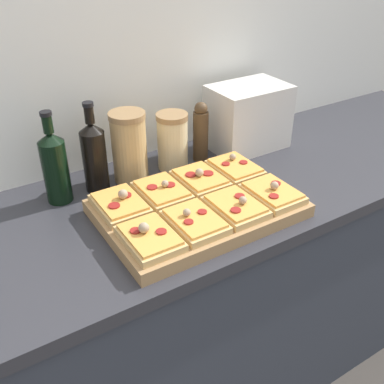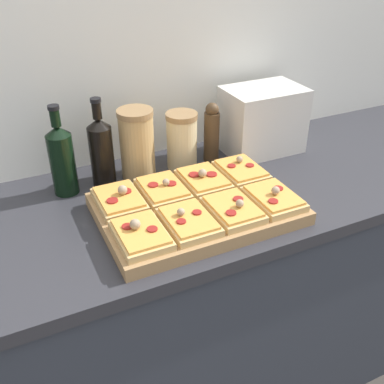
{
  "view_description": "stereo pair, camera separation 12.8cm",
  "coord_description": "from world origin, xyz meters",
  "px_view_note": "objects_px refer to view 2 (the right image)",
  "views": [
    {
      "loc": [
        -0.63,
        -0.68,
        1.64
      ],
      "look_at": [
        -0.05,
        0.24,
        0.97
      ],
      "focal_mm": 42.0,
      "sensor_mm": 36.0,
      "label": 1
    },
    {
      "loc": [
        -0.52,
        -0.75,
        1.64
      ],
      "look_at": [
        -0.05,
        0.24,
        0.97
      ],
      "focal_mm": 42.0,
      "sensor_mm": 36.0,
      "label": 2
    }
  ],
  "objects_px": {
    "cutting_board": "(197,209)",
    "pepper_mill": "(212,133)",
    "olive_oil_bottle": "(62,159)",
    "toaster_oven": "(262,120)",
    "grain_jar_tall": "(137,144)",
    "grain_jar_short": "(182,140)",
    "wine_bottle": "(101,151)"
  },
  "relations": [
    {
      "from": "olive_oil_bottle",
      "to": "pepper_mill",
      "type": "height_order",
      "value": "olive_oil_bottle"
    },
    {
      "from": "pepper_mill",
      "to": "toaster_oven",
      "type": "distance_m",
      "value": 0.2
    },
    {
      "from": "olive_oil_bottle",
      "to": "wine_bottle",
      "type": "height_order",
      "value": "wine_bottle"
    },
    {
      "from": "olive_oil_bottle",
      "to": "cutting_board",
      "type": "bearing_deg",
      "value": -42.7
    },
    {
      "from": "grain_jar_tall",
      "to": "toaster_oven",
      "type": "xyz_separation_m",
      "value": [
        0.47,
        -0.0,
        0.0
      ]
    },
    {
      "from": "grain_jar_tall",
      "to": "pepper_mill",
      "type": "distance_m",
      "value": 0.27
    },
    {
      "from": "cutting_board",
      "to": "olive_oil_bottle",
      "type": "distance_m",
      "value": 0.43
    },
    {
      "from": "cutting_board",
      "to": "toaster_oven",
      "type": "xyz_separation_m",
      "value": [
        0.4,
        0.28,
        0.1
      ]
    },
    {
      "from": "wine_bottle",
      "to": "grain_jar_tall",
      "type": "height_order",
      "value": "wine_bottle"
    },
    {
      "from": "grain_jar_tall",
      "to": "pepper_mill",
      "type": "xyz_separation_m",
      "value": [
        0.27,
        0.0,
        -0.01
      ]
    },
    {
      "from": "wine_bottle",
      "to": "pepper_mill",
      "type": "relative_size",
      "value": 1.35
    },
    {
      "from": "cutting_board",
      "to": "olive_oil_bottle",
      "type": "bearing_deg",
      "value": 137.3
    },
    {
      "from": "cutting_board",
      "to": "olive_oil_bottle",
      "type": "xyz_separation_m",
      "value": [
        -0.31,
        0.29,
        0.1
      ]
    },
    {
      "from": "olive_oil_bottle",
      "to": "grain_jar_short",
      "type": "xyz_separation_m",
      "value": [
        0.39,
        0.0,
        -0.02
      ]
    },
    {
      "from": "wine_bottle",
      "to": "olive_oil_bottle",
      "type": "bearing_deg",
      "value": -180.0
    },
    {
      "from": "olive_oil_bottle",
      "to": "pepper_mill",
      "type": "xyz_separation_m",
      "value": [
        0.5,
        0.0,
        -0.01
      ]
    },
    {
      "from": "wine_bottle",
      "to": "grain_jar_tall",
      "type": "distance_m",
      "value": 0.12
    },
    {
      "from": "olive_oil_bottle",
      "to": "wine_bottle",
      "type": "bearing_deg",
      "value": 0.0
    },
    {
      "from": "olive_oil_bottle",
      "to": "grain_jar_short",
      "type": "height_order",
      "value": "olive_oil_bottle"
    },
    {
      "from": "olive_oil_bottle",
      "to": "toaster_oven",
      "type": "bearing_deg",
      "value": -0.07
    },
    {
      "from": "cutting_board",
      "to": "grain_jar_short",
      "type": "xyz_separation_m",
      "value": [
        0.08,
        0.29,
        0.08
      ]
    },
    {
      "from": "olive_oil_bottle",
      "to": "grain_jar_short",
      "type": "relative_size",
      "value": 1.46
    },
    {
      "from": "wine_bottle",
      "to": "pepper_mill",
      "type": "height_order",
      "value": "wine_bottle"
    },
    {
      "from": "grain_jar_tall",
      "to": "toaster_oven",
      "type": "bearing_deg",
      "value": -0.1
    },
    {
      "from": "pepper_mill",
      "to": "toaster_oven",
      "type": "xyz_separation_m",
      "value": [
        0.2,
        -0.0,
        0.01
      ]
    },
    {
      "from": "olive_oil_bottle",
      "to": "toaster_oven",
      "type": "relative_size",
      "value": 0.95
    },
    {
      "from": "grain_jar_short",
      "to": "wine_bottle",
      "type": "bearing_deg",
      "value": 180.0
    },
    {
      "from": "wine_bottle",
      "to": "grain_jar_short",
      "type": "bearing_deg",
      "value": 0.0
    },
    {
      "from": "pepper_mill",
      "to": "toaster_oven",
      "type": "height_order",
      "value": "toaster_oven"
    },
    {
      "from": "cutting_board",
      "to": "pepper_mill",
      "type": "bearing_deg",
      "value": 55.57
    },
    {
      "from": "cutting_board",
      "to": "wine_bottle",
      "type": "bearing_deg",
      "value": 123.43
    },
    {
      "from": "olive_oil_bottle",
      "to": "grain_jar_tall",
      "type": "height_order",
      "value": "olive_oil_bottle"
    }
  ]
}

